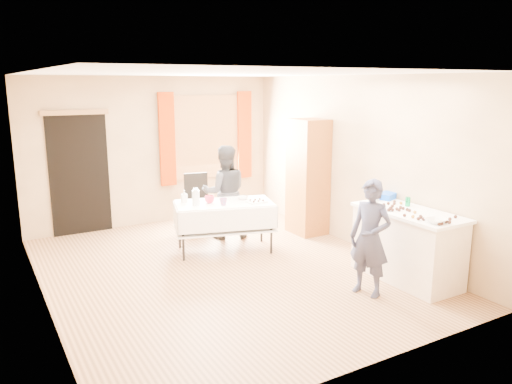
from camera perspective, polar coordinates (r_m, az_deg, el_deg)
floor at (r=6.88m, az=-3.62°, el=-8.93°), size 4.50×5.50×0.02m
ceiling at (r=6.41m, az=-3.95°, el=13.46°), size 4.50×5.50×0.02m
wall_back at (r=9.04m, az=-11.58°, el=4.61°), size 4.50×0.02×2.60m
wall_front at (r=4.28m, az=12.88°, el=-4.07°), size 4.50×0.02×2.60m
wall_left at (r=5.90m, az=-23.86°, el=-0.31°), size 0.02×5.50×2.60m
wall_right at (r=7.77m, az=11.37°, el=3.36°), size 0.02×5.50×2.60m
window_frame at (r=9.34m, az=-5.71°, el=6.28°), size 1.32×0.06×1.52m
window_pane at (r=9.33m, az=-5.67°, el=6.28°), size 1.20×0.02×1.40m
curtain_left at (r=9.01m, az=-10.12°, el=5.92°), size 0.28×0.06×1.65m
curtain_right at (r=9.65m, az=-1.33°, el=6.53°), size 0.28×0.06×1.65m
doorway at (r=8.74m, az=-19.52°, el=1.89°), size 0.95×0.04×2.00m
door_lintel at (r=8.60m, az=-19.98°, el=8.55°), size 1.05×0.06×0.08m
cabinet at (r=8.32m, az=5.95°, el=1.73°), size 0.50×0.60×1.91m
counter at (r=6.70m, az=16.87°, el=-5.85°), size 0.68×1.44×0.91m
party_table at (r=7.49m, az=-3.62°, el=-3.45°), size 1.61×1.12×0.75m
chair at (r=8.54m, az=-6.57°, el=-2.56°), size 0.47×0.47×0.98m
girl at (r=6.04m, az=12.90°, el=-5.15°), size 0.72×0.66×1.40m
woman at (r=8.05m, az=-3.58°, el=-0.02°), size 1.11×1.05×1.52m
soda_can at (r=6.79m, az=16.96°, el=-1.06°), size 0.07×0.07×0.12m
mixing_bowl at (r=6.09m, az=19.83°, el=-3.14°), size 0.22×0.22×0.05m
foam_block at (r=6.98m, az=13.28°, el=-0.68°), size 0.17×0.14×0.08m
blue_basket at (r=7.16m, az=14.76°, el=-0.42°), size 0.35×0.30×0.08m
pitcher at (r=7.25m, az=-6.89°, el=-0.66°), size 0.12×0.12×0.22m
cup_red at (r=7.38m, az=-5.34°, el=-0.84°), size 0.14×0.14×0.11m
cup_rainbow at (r=7.23m, az=-3.76°, el=-1.12°), size 0.22×0.22×0.10m
small_bowl at (r=7.57m, az=-1.49°, el=-0.68°), size 0.29×0.29×0.05m
pastry_tray at (r=7.39m, az=0.09°, el=-1.13°), size 0.28×0.20×0.02m
bottle at (r=7.46m, az=-8.21°, el=-0.47°), size 0.11×0.11×0.19m
cake_balls at (r=6.44m, az=16.93°, el=-2.15°), size 0.52×1.12×0.04m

